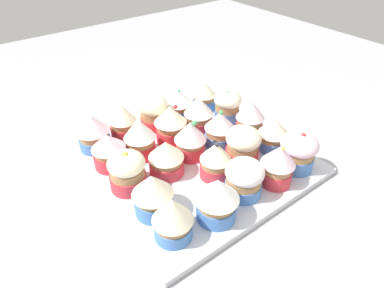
{
  "coord_description": "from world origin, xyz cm",
  "views": [
    {
      "loc": [
        40.59,
        -31.15,
        41.47
      ],
      "look_at": [
        0.0,
        0.0,
        4.2
      ],
      "focal_mm": 32.21,
      "sensor_mm": 36.0,
      "label": 1
    }
  ],
  "objects_px": {
    "cupcake_1": "(109,150)",
    "cupcake_9": "(155,111)",
    "cupcake_2": "(128,172)",
    "cupcake_15": "(198,114)",
    "cupcake_0": "(93,132)",
    "cupcake_20": "(227,105)",
    "cupcake_13": "(244,178)",
    "cupcake_4": "(173,217)",
    "baking_tray": "(192,159)",
    "cupcake_18": "(278,164)",
    "cupcake_14": "(178,104)",
    "cupcake_17": "(243,144)",
    "cupcake_5": "(123,121)",
    "cupcake_6": "(140,137)",
    "cupcake_7": "(166,157)",
    "cupcake_19": "(204,95)",
    "cupcake_10": "(172,122)",
    "cupcake_23": "(298,151)",
    "cupcake_11": "(192,138)",
    "cupcake_16": "(220,129)",
    "cupcake_8": "(217,198)",
    "cupcake_22": "(273,133)",
    "cupcake_21": "(250,117)",
    "cupcake_12": "(217,159)",
    "cupcake_3": "(153,194)"
  },
  "relations": [
    {
      "from": "cupcake_1",
      "to": "cupcake_9",
      "type": "bearing_deg",
      "value": 114.09
    },
    {
      "from": "cupcake_2",
      "to": "cupcake_15",
      "type": "distance_m",
      "value": 0.21
    },
    {
      "from": "cupcake_0",
      "to": "cupcake_20",
      "type": "bearing_deg",
      "value": 73.84
    },
    {
      "from": "cupcake_13",
      "to": "cupcake_0",
      "type": "bearing_deg",
      "value": -152.6
    },
    {
      "from": "cupcake_0",
      "to": "cupcake_4",
      "type": "distance_m",
      "value": 0.27
    },
    {
      "from": "baking_tray",
      "to": "cupcake_18",
      "type": "height_order",
      "value": "cupcake_18"
    },
    {
      "from": "cupcake_14",
      "to": "cupcake_17",
      "type": "relative_size",
      "value": 0.96
    },
    {
      "from": "cupcake_0",
      "to": "cupcake_5",
      "type": "distance_m",
      "value": 0.06
    },
    {
      "from": "cupcake_6",
      "to": "cupcake_15",
      "type": "distance_m",
      "value": 0.14
    },
    {
      "from": "cupcake_7",
      "to": "cupcake_19",
      "type": "xyz_separation_m",
      "value": [
        -0.14,
        0.2,
        -0.0
      ]
    },
    {
      "from": "baking_tray",
      "to": "cupcake_4",
      "type": "height_order",
      "value": "cupcake_4"
    },
    {
      "from": "cupcake_7",
      "to": "cupcake_10",
      "type": "bearing_deg",
      "value": 138.96
    },
    {
      "from": "baking_tray",
      "to": "cupcake_13",
      "type": "xyz_separation_m",
      "value": [
        0.13,
        0.01,
        0.04
      ]
    },
    {
      "from": "cupcake_23",
      "to": "cupcake_11",
      "type": "bearing_deg",
      "value": -138.79
    },
    {
      "from": "cupcake_18",
      "to": "baking_tray",
      "type": "bearing_deg",
      "value": -153.93
    },
    {
      "from": "cupcake_9",
      "to": "cupcake_16",
      "type": "bearing_deg",
      "value": 25.26
    },
    {
      "from": "cupcake_6",
      "to": "cupcake_0",
      "type": "bearing_deg",
      "value": -142.58
    },
    {
      "from": "cupcake_10",
      "to": "cupcake_11",
      "type": "xyz_separation_m",
      "value": [
        0.06,
        0.0,
        -0.0
      ]
    },
    {
      "from": "cupcake_17",
      "to": "cupcake_10",
      "type": "bearing_deg",
      "value": -154.19
    },
    {
      "from": "cupcake_15",
      "to": "cupcake_16",
      "type": "distance_m",
      "value": 0.07
    },
    {
      "from": "cupcake_1",
      "to": "cupcake_13",
      "type": "xyz_separation_m",
      "value": [
        0.2,
        0.14,
        -0.0
      ]
    },
    {
      "from": "cupcake_13",
      "to": "cupcake_23",
      "type": "bearing_deg",
      "value": 85.42
    },
    {
      "from": "cupcake_0",
      "to": "cupcake_20",
      "type": "height_order",
      "value": "same"
    },
    {
      "from": "cupcake_9",
      "to": "cupcake_17",
      "type": "distance_m",
      "value": 0.2
    },
    {
      "from": "cupcake_10",
      "to": "cupcake_19",
      "type": "height_order",
      "value": "cupcake_10"
    },
    {
      "from": "cupcake_4",
      "to": "cupcake_19",
      "type": "height_order",
      "value": "cupcake_4"
    },
    {
      "from": "cupcake_8",
      "to": "cupcake_7",
      "type": "bearing_deg",
      "value": -179.88
    },
    {
      "from": "baking_tray",
      "to": "cupcake_13",
      "type": "height_order",
      "value": "cupcake_13"
    },
    {
      "from": "cupcake_2",
      "to": "cupcake_8",
      "type": "distance_m",
      "value": 0.16
    },
    {
      "from": "cupcake_7",
      "to": "cupcake_22",
      "type": "bearing_deg",
      "value": 71.77
    },
    {
      "from": "cupcake_13",
      "to": "cupcake_15",
      "type": "distance_m",
      "value": 0.2
    },
    {
      "from": "cupcake_19",
      "to": "cupcake_21",
      "type": "xyz_separation_m",
      "value": [
        0.14,
        0.01,
        0.01
      ]
    },
    {
      "from": "cupcake_13",
      "to": "cupcake_2",
      "type": "bearing_deg",
      "value": -131.4
    },
    {
      "from": "cupcake_19",
      "to": "cupcake_21",
      "type": "distance_m",
      "value": 0.14
    },
    {
      "from": "cupcake_5",
      "to": "cupcake_18",
      "type": "relative_size",
      "value": 0.88
    },
    {
      "from": "cupcake_7",
      "to": "cupcake_20",
      "type": "xyz_separation_m",
      "value": [
        -0.07,
        0.2,
        0.0
      ]
    },
    {
      "from": "cupcake_4",
      "to": "cupcake_8",
      "type": "distance_m",
      "value": 0.07
    },
    {
      "from": "cupcake_5",
      "to": "cupcake_12",
      "type": "height_order",
      "value": "cupcake_12"
    },
    {
      "from": "cupcake_3",
      "to": "baking_tray",
      "type": "bearing_deg",
      "value": 119.37
    },
    {
      "from": "cupcake_5",
      "to": "cupcake_19",
      "type": "xyz_separation_m",
      "value": [
        0.01,
        0.2,
        -0.0
      ]
    },
    {
      "from": "cupcake_10",
      "to": "cupcake_13",
      "type": "bearing_deg",
      "value": 0.85
    },
    {
      "from": "cupcake_13",
      "to": "cupcake_22",
      "type": "relative_size",
      "value": 0.96
    },
    {
      "from": "cupcake_4",
      "to": "cupcake_23",
      "type": "xyz_separation_m",
      "value": [
        0.01,
        0.26,
        -0.0
      ]
    },
    {
      "from": "cupcake_11",
      "to": "cupcake_14",
      "type": "xyz_separation_m",
      "value": [
        -0.13,
        0.06,
        -0.01
      ]
    },
    {
      "from": "cupcake_18",
      "to": "cupcake_22",
      "type": "height_order",
      "value": "cupcake_18"
    },
    {
      "from": "cupcake_6",
      "to": "cupcake_12",
      "type": "xyz_separation_m",
      "value": [
        0.13,
        0.08,
        -0.01
      ]
    },
    {
      "from": "cupcake_7",
      "to": "cupcake_14",
      "type": "relative_size",
      "value": 0.99
    },
    {
      "from": "baking_tray",
      "to": "cupcake_6",
      "type": "xyz_separation_m",
      "value": [
        -0.06,
        -0.07,
        0.05
      ]
    },
    {
      "from": "cupcake_2",
      "to": "cupcake_12",
      "type": "bearing_deg",
      "value": 65.34
    },
    {
      "from": "cupcake_1",
      "to": "cupcake_10",
      "type": "relative_size",
      "value": 0.84
    }
  ]
}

